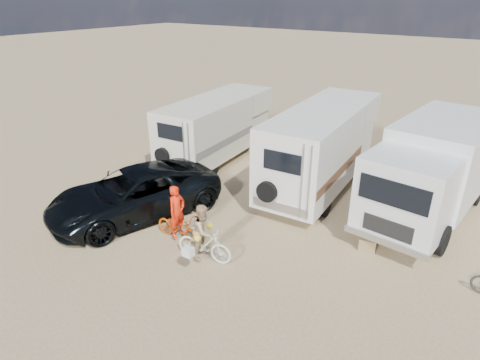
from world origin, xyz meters
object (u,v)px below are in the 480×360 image
Objects in this scene: rv_main at (321,149)px; bike_man at (178,227)px; cooler at (310,205)px; dark_suv at (134,193)px; rv_left at (217,129)px; rider_man at (177,216)px; crate at (368,243)px; bike_woman at (204,244)px; rider_woman at (204,236)px; box_truck at (431,173)px.

rv_main reaches higher than bike_man.
rv_main is 2.45m from cooler.
dark_suv is 10.19× the size of cooler.
rv_left is 6.91m from rider_man.
bike_man reaches higher than crate.
rv_main is at bearing 134.50° from crate.
bike_woman reaches higher than bike_man.
rider_man reaches higher than rider_woman.
rider_woman is 4.84m from crate.
crate is at bearing -18.86° from cooler.
rv_main is at bearing -16.38° from rider_man.
bike_man is 2.99× the size of cooler.
rider_woman is at bearing -101.14° from bike_woman.
rider_woman is (4.54, -6.42, -0.57)m from rv_left.
box_truck is 4.00× the size of bike_woman.
rv_left is at bearing 118.22° from dark_suv.
rider_man is (2.27, -0.34, 0.02)m from dark_suv.
dark_suv is (-8.01, -5.52, -0.78)m from box_truck.
bike_man is (3.25, -6.08, -0.92)m from rv_left.
cooler is (0.59, -1.98, -1.32)m from rv_main.
dark_suv reaches higher than bike_man.
bike_man is (-1.86, -5.92, -1.10)m from rv_main.
box_truck is at bearing -43.35° from bike_man.
rider_man is 2.91× the size of cooler.
box_truck reaches higher than rider_woman.
rv_left is (-5.11, 0.16, -0.19)m from rv_main.
rv_left reaches higher than rider_woman.
rv_main reaches higher than cooler.
dark_suv is at bearing -160.81° from crate.
rider_man reaches higher than bike_woman.
box_truck is 8.24m from rider_man.
bike_woman reaches higher than crate.
dark_suv is 2.29m from rider_man.
dark_suv is (0.98, -5.74, -0.56)m from rv_left.
dark_suv is at bearing 68.04° from rider_woman.
cooler is (1.16, 4.28, -0.56)m from rider_woman.
rv_main is 4.14× the size of bike_man.
box_truck is 11.94× the size of cooler.
crate is (3.03, -3.08, -1.35)m from rv_main.
rv_main reaches higher than rider_woman.
rv_left is 0.94× the size of box_truck.
rider_man reaches higher than dark_suv.
bike_woman is at bearing -103.52° from bike_man.
bike_man is 5.66m from crate.
cooler is at bearing 55.87° from dark_suv.
crate is (2.44, -1.11, -0.03)m from cooler.
bike_woman is at bearing 78.86° from rider_woman.
rv_main is at bearing -16.36° from rider_woman.
bike_man is 1.38m from rider_woman.
rider_man is (3.25, -6.08, -0.54)m from rv_left.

